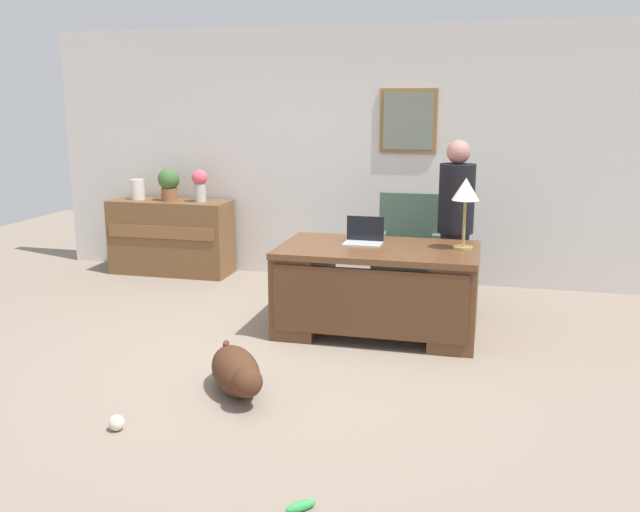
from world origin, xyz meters
name	(u,v)px	position (x,y,z in m)	size (l,w,h in m)	color
ground_plane	(291,359)	(0.00, 0.00, 0.00)	(12.00, 12.00, 0.00)	gray
back_wall	(358,155)	(0.00, 2.60, 1.35)	(7.00, 0.16, 2.70)	silver
desk	(377,287)	(0.53, 0.76, 0.40)	(1.64, 0.95, 0.74)	brown
credenza	(171,237)	(-2.07, 2.25, 0.42)	(1.36, 0.50, 0.83)	brown
armchair	(408,255)	(0.68, 1.71, 0.48)	(0.60, 0.59, 1.06)	#475B4C
person_standing	(455,227)	(1.12, 1.47, 0.82)	(0.32, 0.32, 1.59)	#262323
dog_lying	(237,372)	(-0.17, -0.69, 0.16)	(0.60, 0.68, 0.30)	#472819
laptop	(364,237)	(0.39, 0.90, 0.80)	(0.32, 0.22, 0.22)	#B2B5BA
desk_lamp	(466,194)	(1.22, 0.86, 1.20)	(0.22, 0.22, 0.59)	#9E8447
vase_with_flowers	(200,183)	(-1.70, 2.25, 1.04)	(0.17, 0.17, 0.35)	beige
vase_empty	(138,189)	(-2.46, 2.25, 0.95)	(0.15, 0.15, 0.23)	silver
potted_plant	(169,183)	(-2.07, 2.25, 1.03)	(0.24, 0.24, 0.36)	brown
dog_toy_ball	(117,423)	(-0.68, -1.37, 0.05)	(0.10, 0.10, 0.10)	beige
dog_toy_bone	(301,506)	(0.61, -1.89, 0.03)	(0.16, 0.05, 0.05)	green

